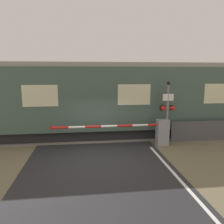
% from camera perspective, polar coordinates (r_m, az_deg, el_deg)
% --- Properties ---
extents(ground_plane, '(80.00, 80.00, 0.00)m').
position_cam_1_polar(ground_plane, '(9.80, -3.84, -11.89)').
color(ground_plane, '#6B6047').
extents(track_bed, '(36.00, 3.20, 0.13)m').
position_cam_1_polar(track_bed, '(13.18, -4.76, -5.94)').
color(track_bed, slate).
rests_on(track_bed, ground_plane).
extents(train, '(17.44, 2.89, 4.23)m').
position_cam_1_polar(train, '(13.00, 4.37, 3.46)').
color(train, black).
rests_on(train, ground_plane).
extents(crossing_barrier, '(5.91, 0.44, 1.34)m').
position_cam_1_polar(crossing_barrier, '(11.38, 10.93, -4.98)').
color(crossing_barrier, gray).
rests_on(crossing_barrier, ground_plane).
extents(signal_post, '(0.80, 0.26, 3.26)m').
position_cam_1_polar(signal_post, '(11.55, 14.30, 0.82)').
color(signal_post, gray).
rests_on(signal_post, ground_plane).
extents(roadside_fence, '(3.79, 0.06, 1.10)m').
position_cam_1_polar(roadside_fence, '(13.01, 22.96, -4.55)').
color(roadside_fence, '#4C4C51').
rests_on(roadside_fence, ground_plane).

